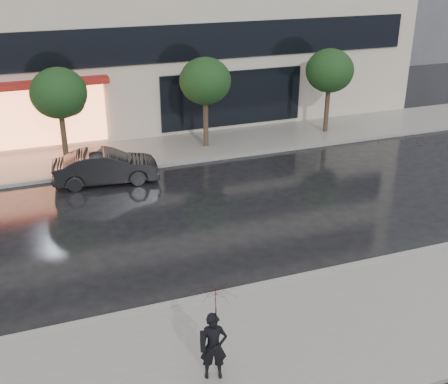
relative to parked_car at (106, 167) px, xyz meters
name	(u,v)px	position (x,y,z in m)	size (l,w,h in m)	color
ground	(220,275)	(1.78, -7.60, -0.64)	(120.00, 120.00, 0.00)	black
sidewalk_near	(270,346)	(1.78, -10.85, -0.58)	(60.00, 4.50, 0.12)	slate
sidewalk_far	(138,153)	(1.78, 2.65, -0.58)	(60.00, 3.50, 0.12)	slate
curb_near	(234,292)	(1.78, -8.60, -0.57)	(60.00, 0.25, 0.14)	gray
curb_far	(148,167)	(1.78, 0.90, -0.57)	(60.00, 0.25, 0.14)	gray
tree_mid_west	(60,95)	(-1.16, 2.43, 2.28)	(2.20, 2.20, 3.99)	#33261C
tree_mid_east	(206,82)	(4.84, 2.43, 2.28)	(2.20, 2.20, 3.99)	#33261C
tree_far_east	(330,72)	(10.84, 2.43, 2.28)	(2.20, 2.20, 3.99)	#33261C
parked_car	(106,167)	(0.00, 0.00, 0.00)	(1.36, 3.90, 1.28)	black
pedestrian_with_umbrella	(215,318)	(0.30, -11.36, 0.92)	(1.10, 1.11, 2.17)	black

